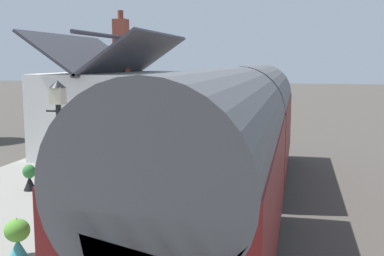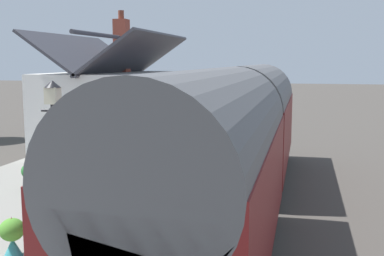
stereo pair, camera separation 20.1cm
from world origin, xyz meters
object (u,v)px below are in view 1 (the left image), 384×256
Objects in this scene: bench_near_building at (182,119)px; planter_bench_right at (17,236)px; bench_platform_end at (71,172)px; train at (238,139)px; lamp_post_platform at (59,130)px; station_sign_board at (84,171)px; station_building at (114,108)px; planter_edge_far at (193,114)px; planter_bench_left at (175,115)px; planter_by_door at (29,177)px.

bench_near_building is 17.51m from planter_bench_right.
bench_near_building is 0.99× the size of bench_platform_end.
train is 5.38× the size of lamp_post_platform.
bench_platform_end is at bearing 33.02° from station_sign_board.
station_building is 9.03× the size of planter_bench_right.
station_sign_board is (-18.09, -1.54, 0.73)m from planter_edge_far.
bench_platform_end is 1.83× the size of planter_bench_right.
lamp_post_platform is (-5.38, 2.77, 0.94)m from train.
planter_bench_left is at bearing 24.28° from bench_near_building.
bench_platform_end is 1.59× the size of planter_bench_left.
train is 2.52× the size of station_building.
planter_bench_left is (15.00, 0.87, -0.01)m from bench_platform_end.
planter_bench_right is (-4.63, -1.27, -0.07)m from bench_platform_end.
planter_edge_far is 1.00× the size of planter_bench_left.
planter_bench_right is (-10.72, -2.37, -1.30)m from station_building.
planter_edge_far is 19.67m from lamp_post_platform.
planter_by_door is at bearing 108.03° from train.
planter_bench_left is 0.57× the size of station_sign_board.
station_building is at bearing 178.47° from planter_bench_left.
planter_bench_right is at bearing -151.13° from planter_by_door.
train is 23.73× the size of planter_by_door.
station_sign_board reaches higher than planter_bench_left.
station_sign_board reaches higher than bench_near_building.
bench_platform_end is 1.60× the size of planter_edge_far.
station_building is 4.96× the size of bench_near_building.
train reaches higher than planter_bench_left.
lamp_post_platform reaches higher than bench_near_building.
station_building reaches higher than station_sign_board.
train reaches higher than bench_near_building.
station_building is 2.13× the size of lamp_post_platform.
bench_near_building is at bearing -10.15° from station_building.
planter_edge_far is at bearing -7.33° from station_building.
planter_edge_far is 0.56× the size of station_sign_board.
bench_near_building is 0.43× the size of lamp_post_platform.
planter_by_door is (-15.41, 0.18, -0.09)m from planter_bench_left.
train is at bearing -71.97° from planter_by_door.
train is 12.50× the size of bench_near_building.
station_building is 9.09m from station_sign_board.
bench_platform_end is at bearing 24.93° from lamp_post_platform.
train is 4.95m from station_sign_board.
bench_near_building is at bearing 5.90° from lamp_post_platform.
planter_bench_right is at bearing -167.51° from station_building.
bench_platform_end is 4.73m from lamp_post_platform.
bench_platform_end is at bearing -176.68° from planter_bench_left.
planter_by_door is at bearing 179.31° from planter_bench_left.
planter_bench_left is (13.57, 5.48, -0.91)m from train.
lamp_post_platform is at bearing -174.10° from bench_near_building.
station_sign_board is at bearing -146.98° from bench_platform_end.
station_building reaches higher than bench_near_building.
station_building reaches higher than planter_by_door.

